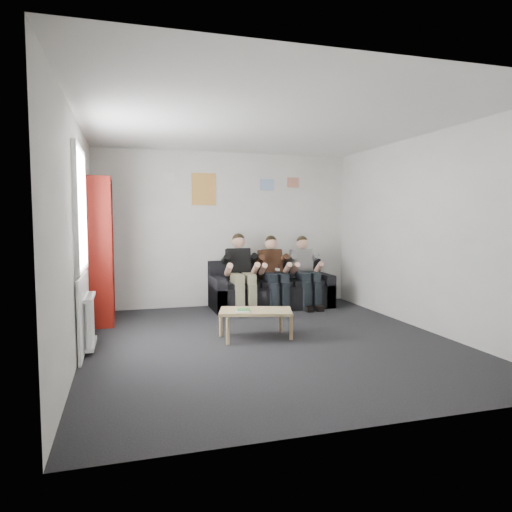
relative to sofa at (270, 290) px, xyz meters
The scene contains 14 objects.
room_shell 2.46m from the sofa, 108.23° to the right, with size 5.00×5.00×5.00m.
sofa is the anchor object (origin of this frame).
bookshelf 2.89m from the sofa, behind, with size 0.32×0.96×2.13m.
coffee_table 2.11m from the sofa, 113.18° to the right, with size 0.92×0.51×0.37m.
game_cases 2.21m from the sofa, 117.03° to the right, with size 0.19×0.15×0.03m.
person_left 0.70m from the sofa, 161.41° to the right, with size 0.40×0.86×1.29m.
person_middle 0.39m from the sofa, 90.00° to the right, with size 0.38×0.81×1.25m.
person_right 0.69m from the sofa, 18.32° to the right, with size 0.37×0.80×1.24m.
radiator 3.42m from the sofa, 146.17° to the right, with size 0.10×0.64×0.60m.
window 3.56m from the sofa, 146.84° to the right, with size 0.05×1.30×2.36m.
poster_large 2.11m from the sofa, 160.76° to the left, with size 0.42×0.01×0.55m, color gold.
poster_blue 1.90m from the sofa, 81.64° to the left, with size 0.25×0.01×0.20m, color #3E85D3.
poster_pink 2.03m from the sofa, 34.47° to the left, with size 0.22×0.01×0.18m, color #BB3A8E.
poster_sign 2.62m from the sofa, 167.30° to the left, with size 0.20×0.01×0.14m, color white.
Camera 1 is at (-1.74, -5.40, 1.55)m, focal length 32.00 mm.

